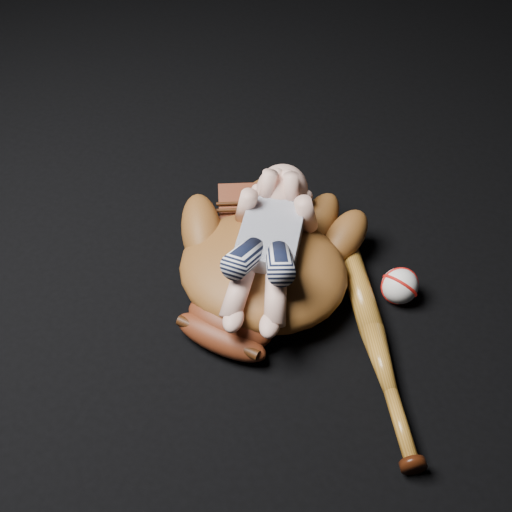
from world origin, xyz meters
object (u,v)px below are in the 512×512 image
baseball_glove (263,264)px  baseball (400,286)px  newborn_baby (268,242)px  baseball_bat (376,343)px

baseball_glove → baseball: (0.25, 0.07, -0.04)m
newborn_baby → baseball_bat: newborn_baby is taller
baseball → baseball_glove: bearing=-163.6°
baseball_glove → baseball: 0.27m
newborn_baby → baseball: bearing=6.7°
baseball_bat → baseball: size_ratio=6.99×
baseball_glove → baseball_bat: 0.26m
newborn_baby → baseball: newborn_baby is taller
baseball_glove → newborn_baby: bearing=1.2°
baseball_glove → baseball_bat: (0.24, -0.07, -0.05)m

